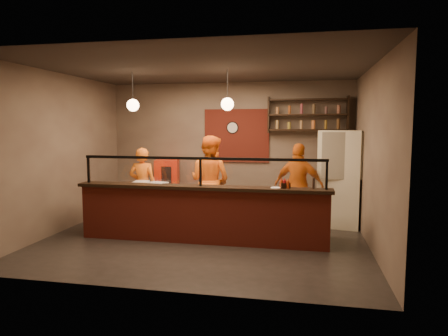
% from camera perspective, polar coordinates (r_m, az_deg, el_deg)
% --- Properties ---
extents(floor, '(6.00, 6.00, 0.00)m').
position_cam_1_polar(floor, '(7.78, -2.75, -9.97)').
color(floor, black).
rests_on(floor, ground).
extents(ceiling, '(6.00, 6.00, 0.00)m').
position_cam_1_polar(ceiling, '(7.55, -2.87, 14.07)').
color(ceiling, '#342D28').
rests_on(ceiling, wall_back).
extents(wall_back, '(6.00, 0.00, 6.00)m').
position_cam_1_polar(wall_back, '(9.93, 0.70, 2.90)').
color(wall_back, '#756756').
rests_on(wall_back, floor).
extents(wall_left, '(0.00, 5.00, 5.00)m').
position_cam_1_polar(wall_left, '(8.72, -22.31, 2.01)').
color(wall_left, '#756756').
rests_on(wall_left, floor).
extents(wall_right, '(0.00, 5.00, 5.00)m').
position_cam_1_polar(wall_right, '(7.37, 20.47, 1.42)').
color(wall_right, '#756756').
rests_on(wall_right, floor).
extents(wall_front, '(6.00, 0.00, 6.00)m').
position_cam_1_polar(wall_front, '(5.12, -9.63, -0.16)').
color(wall_front, '#756756').
rests_on(wall_front, floor).
extents(brick_patch, '(1.60, 0.04, 1.30)m').
position_cam_1_polar(brick_patch, '(9.86, 1.82, 4.62)').
color(brick_patch, maroon).
rests_on(brick_patch, wall_back).
extents(service_counter, '(4.60, 0.25, 1.00)m').
position_cam_1_polar(service_counter, '(7.37, -3.34, -6.86)').
color(service_counter, maroon).
rests_on(service_counter, floor).
extents(counter_ledge, '(4.70, 0.37, 0.06)m').
position_cam_1_polar(counter_ledge, '(7.27, -3.36, -2.79)').
color(counter_ledge, black).
rests_on(counter_ledge, service_counter).
extents(worktop_cabinet, '(4.60, 0.75, 0.85)m').
position_cam_1_polar(worktop_cabinet, '(7.86, -2.41, -6.60)').
color(worktop_cabinet, gray).
rests_on(worktop_cabinet, floor).
extents(worktop, '(4.60, 0.75, 0.05)m').
position_cam_1_polar(worktop, '(7.77, -2.42, -3.36)').
color(worktop, silver).
rests_on(worktop, worktop_cabinet).
extents(sneeze_guard, '(4.50, 0.05, 0.52)m').
position_cam_1_polar(sneeze_guard, '(7.23, -3.38, -0.12)').
color(sneeze_guard, white).
rests_on(sneeze_guard, counter_ledge).
extents(wall_shelving, '(1.84, 0.28, 0.85)m').
position_cam_1_polar(wall_shelving, '(9.57, 11.85, 7.45)').
color(wall_shelving, black).
rests_on(wall_shelving, wall_back).
extents(wall_clock, '(0.30, 0.04, 0.30)m').
position_cam_1_polar(wall_clock, '(9.86, 1.24, 5.79)').
color(wall_clock, black).
rests_on(wall_clock, wall_back).
extents(pendant_left, '(0.24, 0.24, 0.77)m').
position_cam_1_polar(pendant_left, '(8.17, -12.88, 8.75)').
color(pendant_left, black).
rests_on(pendant_left, ceiling).
extents(pendant_right, '(0.24, 0.24, 0.77)m').
position_cam_1_polar(pendant_right, '(7.59, 0.49, 9.12)').
color(pendant_right, black).
rests_on(pendant_right, ceiling).
extents(cook_left, '(0.63, 0.42, 1.67)m').
position_cam_1_polar(cook_left, '(8.95, -11.53, -2.48)').
color(cook_left, orange).
rests_on(cook_left, floor).
extents(cook_mid, '(1.14, 1.01, 1.94)m').
position_cam_1_polar(cook_mid, '(8.55, -2.02, -1.85)').
color(cook_mid, orange).
rests_on(cook_mid, floor).
extents(cook_right, '(1.12, 0.67, 1.78)m').
position_cam_1_polar(cook_right, '(8.53, 10.63, -2.50)').
color(cook_right, '#C85B12').
rests_on(cook_right, floor).
extents(fridge, '(0.99, 0.94, 2.05)m').
position_cam_1_polar(fridge, '(8.88, 16.23, -1.44)').
color(fridge, beige).
rests_on(fridge, floor).
extents(red_cooler, '(0.65, 0.61, 1.31)m').
position_cam_1_polar(red_cooler, '(10.08, -8.10, -2.52)').
color(red_cooler, red).
rests_on(red_cooler, floor).
extents(pizza_dough, '(0.60, 0.60, 0.01)m').
position_cam_1_polar(pizza_dough, '(7.82, -4.99, -3.08)').
color(pizza_dough, beige).
rests_on(pizza_dough, worktop).
extents(prep_tub_a, '(0.29, 0.23, 0.14)m').
position_cam_1_polar(prep_tub_a, '(8.08, -11.80, -2.44)').
color(prep_tub_a, silver).
rests_on(prep_tub_a, worktop).
extents(prep_tub_b, '(0.31, 0.27, 0.14)m').
position_cam_1_polar(prep_tub_b, '(8.19, -11.67, -2.32)').
color(prep_tub_b, silver).
rests_on(prep_tub_b, worktop).
extents(prep_tub_c, '(0.39, 0.34, 0.17)m').
position_cam_1_polar(prep_tub_c, '(7.77, -9.47, -2.63)').
color(prep_tub_c, silver).
rests_on(prep_tub_c, worktop).
extents(rolling_pin, '(0.34, 0.25, 0.06)m').
position_cam_1_polar(rolling_pin, '(8.15, -8.62, -2.58)').
color(rolling_pin, yellow).
rests_on(rolling_pin, worktop).
extents(condiment_caddy, '(0.21, 0.19, 0.10)m').
position_cam_1_polar(condiment_caddy, '(7.08, 8.65, -2.45)').
color(condiment_caddy, black).
rests_on(condiment_caddy, counter_ledge).
extents(pepper_mill, '(0.05, 0.05, 0.19)m').
position_cam_1_polar(pepper_mill, '(7.06, 12.67, -2.18)').
color(pepper_mill, black).
rests_on(pepper_mill, counter_ledge).
extents(small_plate, '(0.23, 0.23, 0.01)m').
position_cam_1_polar(small_plate, '(7.05, 7.42, -2.82)').
color(small_plate, white).
rests_on(small_plate, counter_ledge).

